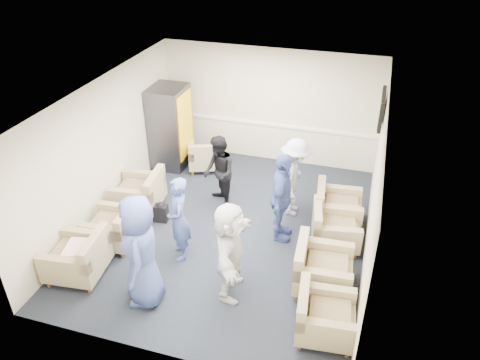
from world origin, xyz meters
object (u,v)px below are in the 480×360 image
(armchair_corner, at_px, (206,157))
(person_back_left, at_px, (219,172))
(person_front_left, at_px, (141,251))
(armchair_left_near, at_px, (80,258))
(armchair_left_mid, at_px, (115,228))
(person_mid_right, at_px, (281,198))
(armchair_right_midnear, at_px, (320,270))
(armchair_right_far, at_px, (335,209))
(person_back_right, at_px, (295,178))
(person_front_right, at_px, (230,251))
(armchair_right_near, at_px, (322,317))
(vending_machine, at_px, (171,127))
(armchair_right_midfar, at_px, (332,229))
(person_mid_left, at_px, (179,219))
(armchair_left_far, at_px, (141,194))

(armchair_corner, height_order, person_back_left, person_back_left)
(person_front_left, bearing_deg, armchair_left_near, -116.83)
(armchair_left_mid, distance_m, person_back_left, 2.28)
(armchair_left_mid, bearing_deg, person_back_left, 137.90)
(person_mid_right, bearing_deg, armchair_corner, 44.31)
(armchair_right_midnear, bearing_deg, armchair_corner, 41.19)
(armchair_right_far, height_order, person_back_left, person_back_left)
(person_back_left, height_order, person_back_right, person_back_right)
(armchair_right_far, xyz_separation_m, person_mid_right, (-0.92, -0.71, 0.52))
(armchair_left_mid, distance_m, armchair_right_far, 4.13)
(armchair_left_mid, distance_m, person_mid_right, 3.06)
(armchair_corner, bearing_deg, person_front_right, 94.56)
(armchair_left_mid, relative_size, person_front_right, 0.53)
(armchair_left_mid, distance_m, person_back_right, 3.51)
(armchair_right_near, distance_m, vending_machine, 5.83)
(armchair_right_midfar, height_order, person_mid_left, person_mid_left)
(armchair_left_near, xyz_separation_m, armchair_right_midfar, (3.88, 2.02, -0.02))
(armchair_left_far, height_order, armchair_right_far, armchair_left_far)
(armchair_right_midfar, bearing_deg, person_front_left, 120.42)
(armchair_left_far, xyz_separation_m, person_front_right, (2.43, -1.72, 0.48))
(vending_machine, bearing_deg, person_back_right, -20.57)
(armchair_right_far, bearing_deg, person_mid_right, 122.07)
(person_back_left, height_order, person_front_right, person_front_right)
(person_mid_right, xyz_separation_m, person_front_right, (-0.45, -1.62, -0.03))
(armchair_left_near, relative_size, person_back_left, 0.64)
(armchair_right_near, relative_size, person_mid_right, 0.52)
(person_mid_left, height_order, person_back_left, person_mid_left)
(armchair_left_near, relative_size, armchair_right_midnear, 1.03)
(armchair_left_far, bearing_deg, armchair_corner, 154.93)
(armchair_right_midfar, bearing_deg, armchair_right_near, 173.58)
(armchair_right_midfar, bearing_deg, armchair_left_near, 108.02)
(person_mid_right, bearing_deg, vending_machine, 53.10)
(armchair_right_midfar, xyz_separation_m, armchair_corner, (-3.16, 1.97, -0.02))
(armchair_right_midnear, bearing_deg, armchair_left_mid, 85.53)
(vending_machine, xyz_separation_m, person_back_right, (3.12, -1.17, -0.15))
(armchair_left_near, distance_m, armchair_corner, 4.06)
(armchair_left_mid, height_order, vending_machine, vending_machine)
(armchair_right_near, distance_m, person_back_left, 3.74)
(armchair_left_mid, height_order, person_mid_right, person_mid_right)
(armchair_right_near, relative_size, person_back_right, 0.56)
(armchair_left_far, bearing_deg, armchair_right_near, 55.24)
(armchair_left_near, bearing_deg, armchair_right_midnear, 96.47)
(armchair_right_near, bearing_deg, armchair_corner, 33.18)
(armchair_corner, xyz_separation_m, person_mid_right, (2.21, -2.03, 0.56))
(armchair_left_near, xyz_separation_m, armchair_left_far, (0.06, 2.07, 0.00))
(person_mid_right, bearing_deg, armchair_left_mid, 107.11)
(armchair_right_far, relative_size, person_back_right, 0.59)
(person_back_right, bearing_deg, armchair_right_midfar, -136.73)
(armchair_left_far, xyz_separation_m, vending_machine, (-0.17, 1.94, 0.59))
(vending_machine, bearing_deg, person_mid_left, -63.95)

